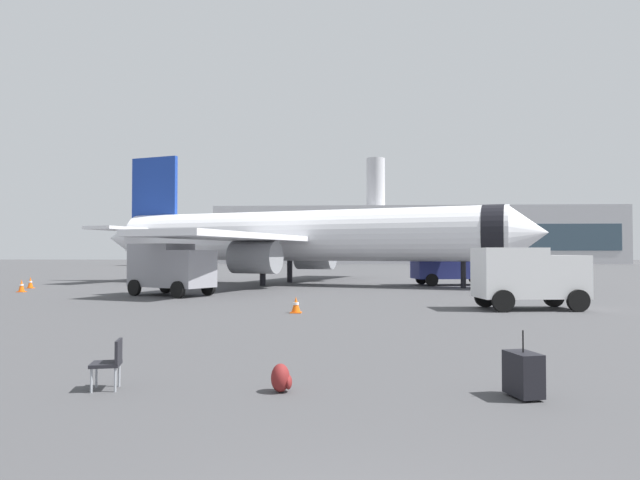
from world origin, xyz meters
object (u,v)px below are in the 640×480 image
object	(u,v)px
airplane_at_gate	(298,236)
safety_cone_far	(22,286)
safety_cone_mid	(296,305)
rolling_suitcase	(523,374)
fuel_truck	(453,261)
cargo_van	(528,275)
traveller_backpack	(281,378)
safety_cone_near	(30,283)
airplane_taxiing	(181,253)
gate_chair	(110,361)
service_truck	(171,267)

from	to	relation	value
airplane_at_gate	safety_cone_far	size ratio (longest dim) A/B	45.87
safety_cone_mid	rolling_suitcase	distance (m)	13.52
fuel_truck	safety_cone_far	xyz separation A→B (m)	(-27.64, -8.80, -1.40)
cargo_van	traveller_backpack	bearing A→B (deg)	-121.18
fuel_truck	cargo_van	distance (m)	17.76
safety_cone_near	safety_cone_mid	size ratio (longest dim) A/B	1.17
safety_cone_near	traveller_backpack	bearing A→B (deg)	-52.71
airplane_at_gate	airplane_taxiing	size ratio (longest dim) A/B	1.71
airplane_taxiing	gate_chair	bearing A→B (deg)	-73.38
safety_cone_far	traveller_backpack	size ratio (longest dim) A/B	1.59
airplane_at_gate	safety_cone_far	distance (m)	18.75
airplane_at_gate	traveller_backpack	world-z (taller)	airplane_at_gate
airplane_at_gate	gate_chair	distance (m)	32.50
safety_cone_far	gate_chair	distance (m)	28.13
airplane_taxiing	service_truck	size ratio (longest dim) A/B	3.89
service_truck	gate_chair	bearing A→B (deg)	-74.36
traveller_backpack	service_truck	bearing A→B (deg)	112.89
fuel_truck	safety_cone_near	xyz separation A→B (m)	(-29.23, -5.21, -1.40)
safety_cone_near	gate_chair	world-z (taller)	gate_chair
service_truck	rolling_suitcase	world-z (taller)	service_truck
safety_cone_far	cargo_van	bearing A→B (deg)	-18.04
safety_cone_near	rolling_suitcase	bearing A→B (deg)	-47.86
airplane_taxiing	rolling_suitcase	bearing A→B (deg)	-69.84
safety_cone_far	gate_chair	xyz separation A→B (m)	(15.86, -23.23, 0.12)
traveller_backpack	gate_chair	distance (m)	3.00
airplane_at_gate	fuel_truck	xyz separation A→B (m)	(11.58, -0.30, -1.88)
cargo_van	gate_chair	distance (m)	18.44
rolling_suitcase	fuel_truck	bearing A→B (deg)	81.53
airplane_taxiing	fuel_truck	bearing A→B (deg)	-58.68
airplane_taxiing	traveller_backpack	distance (m)	106.23
safety_cone_far	rolling_suitcase	world-z (taller)	rolling_suitcase
airplane_at_gate	gate_chair	xyz separation A→B (m)	(-0.20, -32.34, -3.16)
fuel_truck	service_truck	bearing A→B (deg)	-147.90
fuel_truck	safety_cone_mid	distance (m)	21.98
safety_cone_far	traveller_backpack	distance (m)	29.92
airplane_at_gate	safety_cone_near	xyz separation A→B (m)	(-17.65, -5.51, -3.28)
safety_cone_near	safety_cone_far	xyz separation A→B (m)	(1.59, -3.60, 0.00)
rolling_suitcase	traveller_backpack	world-z (taller)	rolling_suitcase
fuel_truck	cargo_van	bearing A→B (deg)	-90.47
cargo_van	safety_cone_near	size ratio (longest dim) A/B	6.06
service_truck	safety_cone_near	distance (m)	13.04
airplane_taxiing	service_truck	bearing A→B (deg)	-73.12
traveller_backpack	cargo_van	bearing A→B (deg)	58.82
airplane_taxiing	cargo_van	xyz separation A→B (m)	(41.76, -86.63, -0.98)
airplane_taxiing	traveller_backpack	bearing A→B (deg)	-71.83
cargo_van	gate_chair	xyz separation A→B (m)	(-11.63, -14.28, -0.95)
gate_chair	traveller_backpack	bearing A→B (deg)	-0.23
fuel_truck	gate_chair	xyz separation A→B (m)	(-11.78, -32.04, -1.27)
airplane_at_gate	traveller_backpack	xyz separation A→B (m)	(2.78, -32.35, -3.42)
cargo_van	safety_cone_mid	xyz separation A→B (m)	(-9.62, -1.88, -1.13)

